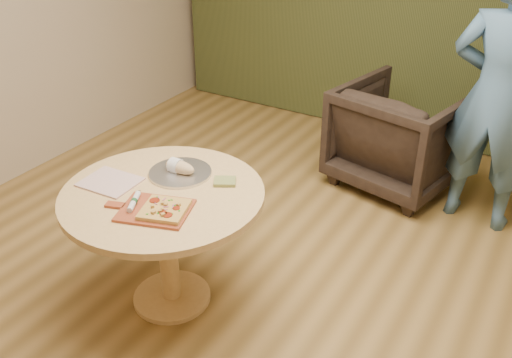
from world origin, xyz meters
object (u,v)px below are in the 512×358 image
object	(u,v)px
pizza_paddle	(153,210)
person_standing	(498,97)
cutlery_roll	(134,202)
armchair	(401,132)
flatbread_pizza	(164,209)
bread_roll	(179,167)
pedestal_table	(164,214)
serving_tray	(180,173)

from	to	relation	value
pizza_paddle	person_standing	distance (m)	2.39
cutlery_roll	armchair	bearing A→B (deg)	46.06
cutlery_roll	person_standing	world-z (taller)	person_standing
flatbread_pizza	person_standing	bearing A→B (deg)	59.36
pizza_paddle	flatbread_pizza	distance (m)	0.07
cutlery_roll	person_standing	xyz separation A→B (m)	(1.37, 2.04, 0.16)
armchair	bread_roll	bearing A→B (deg)	80.81
bread_roll	person_standing	bearing A→B (deg)	49.75
pedestal_table	pizza_paddle	size ratio (longest dim) A/B	2.33
serving_tray	person_standing	distance (m)	2.16
pizza_paddle	person_standing	size ratio (longest dim) A/B	0.25
flatbread_pizza	armchair	distance (m)	2.30
pedestal_table	pizza_paddle	distance (m)	0.25
person_standing	pizza_paddle	bearing A→B (deg)	61.90
serving_tray	person_standing	xyz separation A→B (m)	(1.38, 1.64, 0.18)
cutlery_roll	armchair	world-z (taller)	armchair
pedestal_table	cutlery_roll	bearing A→B (deg)	-98.47
pizza_paddle	serving_tray	world-z (taller)	serving_tray
serving_tray	flatbread_pizza	bearing A→B (deg)	-63.33
cutlery_roll	serving_tray	xyz separation A→B (m)	(-0.01, 0.40, -0.02)
pedestal_table	cutlery_roll	distance (m)	0.26
flatbread_pizza	serving_tray	bearing A→B (deg)	116.67
pedestal_table	flatbread_pizza	size ratio (longest dim) A/B	3.99
cutlery_roll	bread_roll	size ratio (longest dim) A/B	0.97
bread_roll	serving_tray	bearing A→B (deg)	0.00
pedestal_table	bread_roll	distance (m)	0.28
pedestal_table	flatbread_pizza	world-z (taller)	flatbread_pizza
pedestal_table	person_standing	xyz separation A→B (m)	(1.35, 1.85, 0.33)
pedestal_table	flatbread_pizza	bearing A→B (deg)	-47.78
cutlery_roll	pizza_paddle	bearing A→B (deg)	-19.38
pedestal_table	bread_roll	size ratio (longest dim) A/B	5.72
bread_roll	armchair	size ratio (longest dim) A/B	0.21
pizza_paddle	person_standing	bearing A→B (deg)	40.31
flatbread_pizza	armchair	xyz separation A→B (m)	(0.53, 2.22, -0.33)
person_standing	flatbread_pizza	bearing A→B (deg)	63.11
pizza_paddle	pedestal_table	bearing A→B (deg)	98.08
pizza_paddle	armchair	bearing A→B (deg)	57.26
serving_tray	person_standing	world-z (taller)	person_standing
cutlery_roll	person_standing	size ratio (longest dim) A/B	0.10
bread_roll	pizza_paddle	bearing A→B (deg)	-71.06
serving_tray	bread_roll	bearing A→B (deg)	-180.00
cutlery_roll	person_standing	distance (m)	2.47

